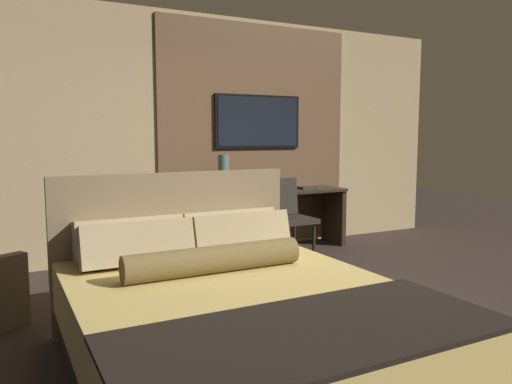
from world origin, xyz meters
name	(u,v)px	position (x,y,z in m)	size (l,w,h in m)	color
ground_plane	(313,326)	(0.00, 0.00, 0.00)	(16.00, 16.00, 0.00)	#332823
wall_back_tv_panel	(200,136)	(0.13, 2.59, 1.40)	(7.20, 0.09, 2.80)	tan
bed	(232,320)	(-0.85, -0.41, 0.33)	(1.78, 2.27, 1.13)	#33281E
desk	(266,209)	(0.87, 2.32, 0.51)	(2.03, 0.51, 0.74)	#2D2319
tv	(258,122)	(0.87, 2.52, 1.57)	(1.15, 0.04, 0.65)	black
desk_chair	(284,211)	(0.80, 1.78, 0.56)	(0.53, 0.52, 0.92)	#28231E
vase_tall	(223,174)	(0.29, 2.27, 0.96)	(0.12, 0.12, 0.44)	#4C706B
vase_short	(235,184)	(0.45, 2.31, 0.83)	(0.15, 0.15, 0.19)	#4C706B
book	(308,188)	(1.41, 2.23, 0.75)	(0.23, 0.16, 0.03)	#332D28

